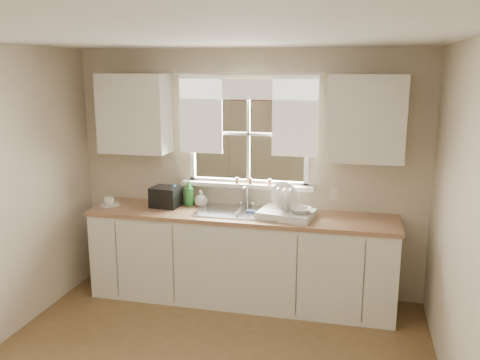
% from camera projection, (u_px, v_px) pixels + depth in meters
% --- Properties ---
extents(room_walls, '(3.62, 4.02, 2.50)m').
position_uv_depth(room_walls, '(178.00, 237.00, 3.25)').
color(room_walls, beige).
rests_on(room_walls, ground).
extents(ceiling, '(3.60, 4.00, 0.02)m').
position_uv_depth(ceiling, '(177.00, 34.00, 3.05)').
color(ceiling, silver).
rests_on(ceiling, room_walls).
extents(window, '(1.38, 0.16, 1.06)m').
position_uv_depth(window, '(248.00, 150.00, 5.17)').
color(window, white).
rests_on(window, room_walls).
extents(curtains, '(1.50, 0.03, 0.81)m').
position_uv_depth(curtains, '(247.00, 106.00, 5.02)').
color(curtains, white).
rests_on(curtains, room_walls).
extents(base_cabinets, '(3.00, 0.62, 0.87)m').
position_uv_depth(base_cabinets, '(241.00, 259.00, 5.08)').
color(base_cabinets, silver).
rests_on(base_cabinets, ground).
extents(countertop, '(3.04, 0.65, 0.04)m').
position_uv_depth(countertop, '(241.00, 215.00, 4.99)').
color(countertop, '#996E4C').
rests_on(countertop, base_cabinets).
extents(upper_cabinet_left, '(0.70, 0.33, 0.80)m').
position_uv_depth(upper_cabinet_left, '(134.00, 114.00, 5.18)').
color(upper_cabinet_left, silver).
rests_on(upper_cabinet_left, room_walls).
extents(upper_cabinet_right, '(0.70, 0.33, 0.80)m').
position_uv_depth(upper_cabinet_right, '(366.00, 118.00, 4.66)').
color(upper_cabinet_right, silver).
rests_on(upper_cabinet_right, room_walls).
extents(wall_outlet, '(0.08, 0.01, 0.12)m').
position_uv_depth(wall_outlet, '(334.00, 194.00, 5.04)').
color(wall_outlet, beige).
rests_on(wall_outlet, room_walls).
extents(sill_jars, '(0.38, 0.04, 0.06)m').
position_uv_depth(sill_jars, '(252.00, 181.00, 5.16)').
color(sill_jars, brown).
rests_on(sill_jars, window).
extents(backyard, '(20.00, 10.00, 6.13)m').
position_uv_depth(backyard, '(340.00, 13.00, 10.71)').
color(backyard, '#335421').
rests_on(backyard, ground).
extents(sink, '(0.88, 0.52, 0.40)m').
position_uv_depth(sink, '(241.00, 219.00, 5.03)').
color(sink, '#B7B7BC').
rests_on(sink, countertop).
extents(dish_rack, '(0.57, 0.46, 0.32)m').
position_uv_depth(dish_rack, '(287.00, 211.00, 4.84)').
color(dish_rack, silver).
rests_on(dish_rack, countertop).
extents(bowl, '(0.20, 0.20, 0.05)m').
position_uv_depth(bowl, '(301.00, 210.00, 4.75)').
color(bowl, beige).
rests_on(bowl, dish_rack).
extents(soap_bottle_a, '(0.12, 0.12, 0.26)m').
position_uv_depth(soap_bottle_a, '(189.00, 193.00, 5.24)').
color(soap_bottle_a, '#2D8B37').
rests_on(soap_bottle_a, countertop).
extents(soap_bottle_b, '(0.11, 0.11, 0.22)m').
position_uv_depth(soap_bottle_b, '(175.00, 195.00, 5.26)').
color(soap_bottle_b, blue).
rests_on(soap_bottle_b, countertop).
extents(soap_bottle_c, '(0.15, 0.15, 0.17)m').
position_uv_depth(soap_bottle_c, '(201.00, 198.00, 5.22)').
color(soap_bottle_c, beige).
rests_on(soap_bottle_c, countertop).
extents(saucer, '(0.21, 0.21, 0.01)m').
position_uv_depth(saucer, '(109.00, 205.00, 5.28)').
color(saucer, silver).
rests_on(saucer, countertop).
extents(cup, '(0.13, 0.13, 0.08)m').
position_uv_depth(cup, '(109.00, 201.00, 5.27)').
color(cup, white).
rests_on(cup, countertop).
extents(black_appliance, '(0.30, 0.27, 0.21)m').
position_uv_depth(black_appliance, '(166.00, 197.00, 5.20)').
color(black_appliance, black).
rests_on(black_appliance, countertop).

